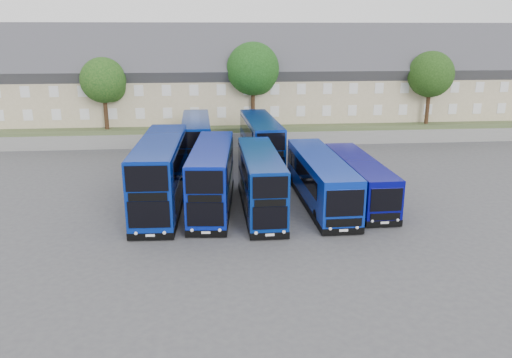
# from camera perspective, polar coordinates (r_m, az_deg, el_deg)

# --- Properties ---
(ground) EXTENTS (120.00, 120.00, 0.00)m
(ground) POSITION_cam_1_polar(r_m,az_deg,el_deg) (32.42, 0.04, -5.64)
(ground) COLOR #45454A
(ground) RESTS_ON ground
(retaining_wall) EXTENTS (70.00, 0.40, 1.50)m
(retaining_wall) POSITION_cam_1_polar(r_m,az_deg,el_deg) (55.17, -2.28, 4.51)
(retaining_wall) COLOR slate
(retaining_wall) RESTS_ON ground
(earth_bank) EXTENTS (80.00, 20.00, 2.00)m
(earth_bank) POSITION_cam_1_polar(r_m,az_deg,el_deg) (64.93, -2.76, 6.56)
(earth_bank) COLOR #455630
(earth_bank) RESTS_ON ground
(terrace_row) EXTENTS (66.00, 10.40, 11.20)m
(terrace_row) POSITION_cam_1_polar(r_m,az_deg,el_deg) (60.79, 3.11, 11.20)
(terrace_row) COLOR tan
(terrace_row) RESTS_ON earth_bank
(dd_front_left) EXTENTS (3.27, 12.47, 4.92)m
(dd_front_left) POSITION_cam_1_polar(r_m,az_deg,el_deg) (36.05, -10.79, 0.44)
(dd_front_left) COLOR navy
(dd_front_left) RESTS_ON ground
(dd_front_mid) EXTENTS (3.53, 11.44, 4.48)m
(dd_front_mid) POSITION_cam_1_polar(r_m,az_deg,el_deg) (35.52, -5.04, 0.06)
(dd_front_mid) COLOR #081C98
(dd_front_mid) RESTS_ON ground
(dd_front_right) EXTENTS (2.52, 10.65, 4.22)m
(dd_front_right) POSITION_cam_1_polar(r_m,az_deg,el_deg) (34.74, 0.52, -0.47)
(dd_front_right) COLOR navy
(dd_front_right) RESTS_ON ground
(dd_rear_left) EXTENTS (2.77, 11.11, 4.39)m
(dd_rear_left) POSITION_cam_1_polar(r_m,az_deg,el_deg) (47.57, -6.82, 4.19)
(dd_rear_left) COLOR navy
(dd_rear_left) RESTS_ON ground
(dd_rear_right) EXTENTS (3.13, 11.59, 4.56)m
(dd_rear_right) POSITION_cam_1_polar(r_m,az_deg,el_deg) (46.09, 0.54, 4.02)
(dd_rear_right) COLOR navy
(dd_rear_right) RESTS_ON ground
(coach_east_a) EXTENTS (2.95, 12.88, 3.51)m
(coach_east_a) POSITION_cam_1_polar(r_m,az_deg,el_deg) (36.86, 7.35, -0.17)
(coach_east_a) COLOR #0828A2
(coach_east_a) RESTS_ON ground
(coach_east_b) EXTENTS (2.62, 11.53, 3.14)m
(coach_east_b) POSITION_cam_1_polar(r_m,az_deg,el_deg) (37.99, 11.64, -0.16)
(coach_east_b) COLOR #060777
(coach_east_b) RESTS_ON ground
(tree_west) EXTENTS (4.80, 4.80, 7.65)m
(tree_west) POSITION_cam_1_polar(r_m,az_deg,el_deg) (56.33, -16.89, 10.57)
(tree_west) COLOR #382314
(tree_west) RESTS_ON earth_bank
(tree_mid) EXTENTS (5.76, 5.76, 9.18)m
(tree_mid) POSITION_cam_1_polar(r_m,az_deg,el_deg) (55.86, -0.21, 12.26)
(tree_mid) COLOR #382314
(tree_mid) RESTS_ON earth_bank
(tree_east) EXTENTS (5.12, 5.12, 8.16)m
(tree_east) POSITION_cam_1_polar(r_m,az_deg,el_deg) (60.57, 19.42, 11.04)
(tree_east) COLOR #382314
(tree_east) RESTS_ON earth_bank
(tree_far) EXTENTS (5.44, 5.44, 8.67)m
(tree_far) POSITION_cam_1_polar(r_m,az_deg,el_deg) (69.42, 21.66, 11.69)
(tree_far) COLOR #382314
(tree_far) RESTS_ON earth_bank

